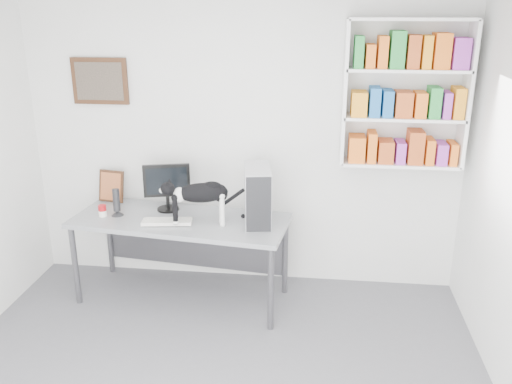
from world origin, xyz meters
TOP-DOWN VIEW (x-y plane):
  - room at (0.00, 0.00)m, footprint 4.01×4.01m
  - bookshelf at (1.40, 1.85)m, footprint 1.03×0.28m
  - wall_art at (-1.30, 1.97)m, footprint 0.52×0.04m
  - desk at (-0.49, 1.49)m, footprint 1.95×0.95m
  - monitor at (-0.64, 1.69)m, footprint 0.45×0.30m
  - keyboard at (-0.57, 1.37)m, footprint 0.44×0.22m
  - pc_tower at (0.20, 1.51)m, footprint 0.29×0.51m
  - speaker at (-1.06, 1.50)m, footprint 0.14×0.14m
  - leaning_print at (-1.24, 1.85)m, footprint 0.26×0.14m
  - soup_can at (-1.18, 1.47)m, footprint 0.09×0.09m
  - cat at (-0.27, 1.37)m, footprint 0.66×0.32m

SIDE VIEW (x-z plane):
  - desk at x=-0.49m, z-range 0.00..0.78m
  - keyboard at x=-0.57m, z-range 0.78..0.82m
  - soup_can at x=-1.18m, z-range 0.78..0.89m
  - speaker at x=-1.06m, z-range 0.78..1.04m
  - leaning_print at x=-1.24m, z-range 0.78..1.09m
  - cat at x=-0.27m, z-range 0.78..1.17m
  - monitor at x=-0.64m, z-range 0.78..1.23m
  - pc_tower at x=0.20m, z-range 0.78..1.27m
  - room at x=0.00m, z-range 0.00..2.70m
  - bookshelf at x=1.40m, z-range 1.23..2.47m
  - wall_art at x=-1.30m, z-range 1.69..2.11m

